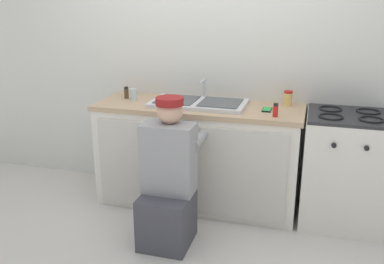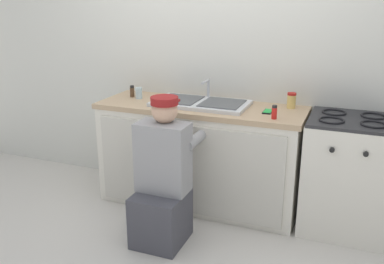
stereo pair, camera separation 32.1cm
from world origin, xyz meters
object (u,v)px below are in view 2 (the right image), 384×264
object	(u,v)px
water_glass	(139,93)
spice_bottle_pepper	(132,91)
spice_bottle_red	(274,112)
plumber_person	(163,184)
stove_range	(346,175)
cell_phone	(268,111)
sink_double_basin	(201,103)
condiment_jar	(291,100)

from	to	relation	value
water_glass	spice_bottle_pepper	size ratio (longest dim) A/B	0.95
spice_bottle_red	plumber_person	bearing A→B (deg)	-145.19
stove_range	spice_bottle_red	bearing A→B (deg)	-160.60
stove_range	spice_bottle_pepper	distance (m)	1.97
cell_phone	spice_bottle_pepper	world-z (taller)	spice_bottle_pepper
plumber_person	water_glass	bearing A→B (deg)	128.40
stove_range	cell_phone	xyz separation A→B (m)	(-0.63, -0.02, 0.45)
sink_double_basin	water_glass	xyz separation A→B (m)	(-0.60, 0.02, 0.03)
water_glass	cell_phone	xyz separation A→B (m)	(1.18, -0.04, -0.04)
condiment_jar	cell_phone	bearing A→B (deg)	-126.91
plumber_person	spice_bottle_red	world-z (taller)	plumber_person
stove_range	water_glass	size ratio (longest dim) A/B	9.24
water_glass	condiment_jar	bearing A→B (deg)	6.83
plumber_person	spice_bottle_red	distance (m)	0.99
sink_double_basin	plumber_person	distance (m)	0.83
sink_double_basin	water_glass	world-z (taller)	sink_double_basin
stove_range	water_glass	xyz separation A→B (m)	(-1.81, 0.02, 0.50)
condiment_jar	stove_range	bearing A→B (deg)	-19.99
water_glass	condiment_jar	xyz separation A→B (m)	(1.33, 0.16, 0.01)
sink_double_basin	condiment_jar	size ratio (longest dim) A/B	6.25
sink_double_basin	condiment_jar	bearing A→B (deg)	13.50
condiment_jar	spice_bottle_red	size ratio (longest dim) A/B	1.22
spice_bottle_pepper	condiment_jar	xyz separation A→B (m)	(1.42, 0.12, 0.01)
water_glass	cell_phone	size ratio (longest dim) A/B	0.71
stove_range	sink_double_basin	bearing A→B (deg)	179.90
sink_double_basin	spice_bottle_red	xyz separation A→B (m)	(0.66, -0.20, 0.03)
plumber_person	condiment_jar	bearing A→B (deg)	48.18
sink_double_basin	spice_bottle_pepper	bearing A→B (deg)	175.55
spice_bottle_red	cell_phone	bearing A→B (deg)	115.19
water_glass	spice_bottle_red	world-z (taller)	spice_bottle_red
plumber_person	spice_bottle_red	size ratio (longest dim) A/B	10.52
spice_bottle_red	stove_range	bearing A→B (deg)	19.40
stove_range	water_glass	distance (m)	1.88
water_glass	spice_bottle_red	distance (m)	1.28
stove_range	cell_phone	bearing A→B (deg)	-178.14
water_glass	spice_bottle_pepper	bearing A→B (deg)	157.12
sink_double_basin	cell_phone	world-z (taller)	sink_double_basin
plumber_person	water_glass	size ratio (longest dim) A/B	11.04
stove_range	condiment_jar	size ratio (longest dim) A/B	7.22
spice_bottle_red	spice_bottle_pepper	bearing A→B (deg)	169.49
sink_double_basin	water_glass	bearing A→B (deg)	178.48
cell_phone	spice_bottle_red	size ratio (longest dim) A/B	1.33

